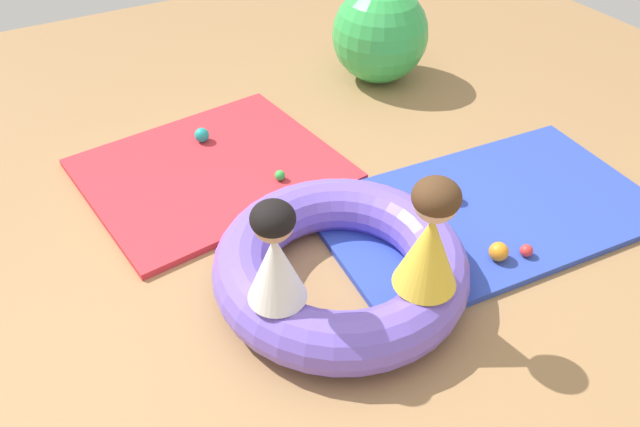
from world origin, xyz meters
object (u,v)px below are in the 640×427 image
Objects in this scene: play_ball_pink at (453,195)px; play_ball_red at (526,251)px; play_ball_orange at (499,252)px; play_ball_blue at (457,272)px; child_in_yellow at (431,236)px; play_ball_green at (280,175)px; child_in_white at (275,254)px; inflatable_cushion at (341,265)px; play_ball_teal at (202,135)px; play_ball_yellow at (380,214)px; exercise_ball_large at (380,34)px.

play_ball_red is (0.04, -0.54, -0.01)m from play_ball_pink.
play_ball_blue is at bearing -179.44° from play_ball_orange.
play_ball_red is (0.73, 0.08, -0.47)m from child_in_yellow.
child_in_white is at bearing -116.61° from play_ball_green.
play_ball_green is at bearing 139.04° from play_ball_pink.
child_in_white is 1.24m from play_ball_green.
child_in_yellow is (0.19, -0.39, 0.40)m from inflatable_cushion.
play_ball_teal is (-0.13, 1.50, -0.05)m from inflatable_cushion.
play_ball_pink is at bearing -156.80° from child_in_white.
play_ball_blue is at bearing -70.13° from play_ball_teal.
play_ball_yellow is (0.23, 0.67, -0.45)m from child_in_yellow.
child_in_yellow is at bearing -64.42° from inflatable_cushion.
child_in_yellow is 8.65× the size of play_ball_green.
child_in_white is 5.36× the size of play_ball_teal.
play_ball_orange is at bearing -18.68° from inflatable_cushion.
exercise_ball_large is at bearing 66.71° from play_ball_blue.
play_ball_red is (0.14, -0.05, -0.02)m from play_ball_orange.
play_ball_teal is at bearing 128.19° from play_ball_pink.
play_ball_red is 2.12m from exercise_ball_large.
play_ball_orange is at bearing -101.93° from play_ball_pink.
child_in_white is 1.40m from play_ball_red.
child_in_white is at bearing 174.61° from play_ball_orange.
play_ball_pink is (1.27, 0.38, -0.44)m from child_in_white.
play_ball_blue is (0.50, -0.26, -0.06)m from inflatable_cushion.
play_ball_pink is (0.69, 0.61, -0.46)m from child_in_yellow.
play_ball_orange is 1.07× the size of play_ball_teal.
child_in_yellow is 5.88× the size of play_ball_teal.
child_in_yellow is at bearing -109.27° from play_ball_yellow.
play_ball_yellow is 1.49× the size of play_ball_red.
play_ball_pink is 0.88× the size of play_ball_yellow.
play_ball_red is (0.80, -1.19, 0.00)m from play_ball_green.
play_ball_yellow is at bearing 99.02° from play_ball_blue.
child_in_white reaches higher than play_ball_red.
play_ball_red is at bearing -85.68° from play_ball_pink.
child_in_white reaches higher than play_ball_blue.
play_ball_blue is (0.32, 0.12, -0.47)m from child_in_yellow.
child_in_yellow is at bearing -158.73° from play_ball_blue.
play_ball_green is 1.32m from play_ball_orange.
play_ball_blue is 1.09× the size of play_ball_green.
child_in_yellow is 0.87m from play_ball_red.
play_ball_orange is (0.65, -1.14, 0.02)m from play_ball_green.
play_ball_green is at bearing 116.83° from play_ball_yellow.
child_in_yellow is (0.59, -0.24, 0.02)m from child_in_white.
child_in_white is at bearing -99.30° from play_ball_teal.
inflatable_cushion is at bearing 161.32° from play_ball_orange.
play_ball_teal is at bearing 95.03° from inflatable_cushion.
inflatable_cushion is at bearing -128.14° from exercise_ball_large.
play_ball_orange is (0.26, 0.00, 0.02)m from play_ball_blue.
exercise_ball_large is (0.60, 2.00, 0.26)m from play_ball_orange.
exercise_ball_large is (0.86, 2.00, 0.28)m from play_ball_blue.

